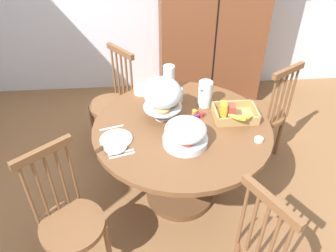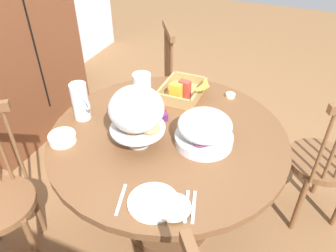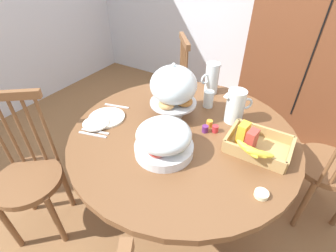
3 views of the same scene
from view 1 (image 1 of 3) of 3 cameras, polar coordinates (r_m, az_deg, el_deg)
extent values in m
plane|color=brown|center=(2.94, 3.97, -10.46)|extent=(10.00, 10.00, 0.00)
cube|color=brown|center=(3.74, 7.47, 17.79)|extent=(1.10, 0.56, 1.90)
cube|color=black|center=(3.45, 8.50, 17.72)|extent=(0.01, 0.01, 1.52)
cylinder|color=brown|center=(2.38, 2.40, -0.27)|extent=(1.28, 1.28, 0.04)
cylinder|color=brown|center=(2.60, 2.21, -6.17)|extent=(0.14, 0.14, 0.63)
cylinder|color=brown|center=(2.85, 2.04, -11.39)|extent=(0.56, 0.56, 0.06)
cylinder|color=brown|center=(3.11, 15.88, 2.06)|extent=(0.40, 0.40, 0.04)
cylinder|color=brown|center=(3.40, 14.99, 0.84)|extent=(0.04, 0.04, 0.45)
cylinder|color=brown|center=(3.22, 11.75, -0.91)|extent=(0.04, 0.04, 0.45)
cylinder|color=brown|center=(3.28, 18.64, -1.48)|extent=(0.04, 0.04, 0.45)
cylinder|color=brown|center=(3.09, 15.49, -3.45)|extent=(0.04, 0.04, 0.45)
cylinder|color=brown|center=(3.02, 20.64, 5.27)|extent=(0.02, 0.02, 0.48)
cylinder|color=brown|center=(2.97, 19.85, 4.88)|extent=(0.02, 0.02, 0.48)
cylinder|color=brown|center=(2.91, 19.04, 4.47)|extent=(0.02, 0.02, 0.48)
cylinder|color=brown|center=(2.86, 18.19, 4.04)|extent=(0.02, 0.02, 0.48)
cylinder|color=brown|center=(2.81, 17.32, 3.60)|extent=(0.02, 0.02, 0.48)
cube|color=brown|center=(2.79, 20.09, 8.96)|extent=(0.32, 0.22, 0.05)
cylinder|color=brown|center=(3.15, -9.83, 3.44)|extent=(0.40, 0.40, 0.04)
cylinder|color=brown|center=(3.32, -12.78, 0.24)|extent=(0.04, 0.04, 0.45)
cylinder|color=brown|center=(3.12, -10.06, -2.02)|extent=(0.04, 0.04, 0.45)
cylinder|color=brown|center=(3.43, -8.86, 2.13)|extent=(0.04, 0.04, 0.45)
cylinder|color=brown|center=(3.24, -5.99, 0.06)|extent=(0.04, 0.04, 0.45)
cylinder|color=brown|center=(3.20, -9.34, 9.12)|extent=(0.02, 0.02, 0.48)
cylinder|color=brown|center=(3.15, -8.60, 8.70)|extent=(0.02, 0.02, 0.48)
cylinder|color=brown|center=(3.10, -7.84, 8.27)|extent=(0.02, 0.02, 0.48)
cylinder|color=brown|center=(3.05, -7.06, 7.82)|extent=(0.02, 0.02, 0.48)
cylinder|color=brown|center=(3.00, -6.25, 7.35)|extent=(0.02, 0.02, 0.48)
cube|color=brown|center=(2.98, -8.26, 12.65)|extent=(0.25, 0.31, 0.05)
cylinder|color=brown|center=(2.20, -16.13, -16.20)|extent=(0.40, 0.40, 0.04)
cylinder|color=brown|center=(2.33, -10.20, -19.98)|extent=(0.04, 0.04, 0.45)
cylinder|color=brown|center=(2.44, -19.89, -18.91)|extent=(0.04, 0.04, 0.45)
cylinder|color=brown|center=(2.48, -14.03, -15.74)|extent=(0.04, 0.04, 0.45)
cylinder|color=brown|center=(2.10, -22.78, -11.22)|extent=(0.02, 0.02, 0.48)
cylinder|color=brown|center=(2.11, -21.07, -10.37)|extent=(0.02, 0.02, 0.48)
cylinder|color=brown|center=(2.12, -19.39, -9.51)|extent=(0.02, 0.02, 0.48)
cylinder|color=brown|center=(2.14, -17.74, -8.67)|extent=(0.02, 0.02, 0.48)
cylinder|color=brown|center=(2.16, -16.12, -7.82)|extent=(0.02, 0.02, 0.48)
cube|color=brown|center=(1.95, -20.92, -4.20)|extent=(0.30, 0.25, 0.05)
cylinder|color=brown|center=(2.13, 17.86, -19.17)|extent=(0.40, 0.40, 0.04)
cylinder|color=brown|center=(2.42, 16.59, -18.34)|extent=(0.04, 0.04, 0.45)
cylinder|color=brown|center=(1.83, 17.52, -18.95)|extent=(0.02, 0.02, 0.48)
cylinder|color=brown|center=(1.85, 15.87, -17.58)|extent=(0.02, 0.02, 0.48)
cylinder|color=brown|center=(1.88, 14.28, -16.23)|extent=(0.02, 0.02, 0.48)
cylinder|color=brown|center=(1.90, 12.76, -14.91)|extent=(0.02, 0.02, 0.48)
cube|color=brown|center=(1.65, 17.38, -12.27)|extent=(0.20, 0.33, 0.05)
cylinder|color=silver|center=(2.44, -0.92, 1.66)|extent=(0.12, 0.12, 0.02)
cylinder|color=silver|center=(2.42, -0.93, 2.37)|extent=(0.03, 0.03, 0.09)
cylinder|color=silver|center=(2.39, -0.94, 3.38)|extent=(0.28, 0.28, 0.01)
torus|color=#B27033|center=(2.39, 0.77, 4.03)|extent=(0.10, 0.10, 0.03)
torus|color=#D19347|center=(2.44, -1.30, 4.71)|extent=(0.10, 0.10, 0.03)
torus|color=#935628|center=(2.38, -1.82, 3.91)|extent=(0.10, 0.10, 0.03)
torus|color=tan|center=(2.32, -0.87, 2.89)|extent=(0.10, 0.10, 0.03)
ellipsoid|color=silver|center=(2.33, -0.97, 5.76)|extent=(0.27, 0.27, 0.22)
sphere|color=silver|center=(2.27, -1.00, 8.35)|extent=(0.02, 0.02, 0.02)
cylinder|color=silver|center=(2.20, 2.98, -2.48)|extent=(0.30, 0.30, 0.05)
ellipsoid|color=beige|center=(2.19, 4.74, -1.52)|extent=(0.09, 0.09, 0.03)
ellipsoid|color=#8CBF59|center=(2.23, 2.77, -0.64)|extent=(0.09, 0.09, 0.03)
ellipsoid|color=#6B2D4C|center=(2.17, 1.25, -1.85)|extent=(0.09, 0.09, 0.03)
ellipsoid|color=#CC3D33|center=(2.12, 3.34, -2.85)|extent=(0.09, 0.09, 0.03)
ellipsoid|color=silver|center=(2.14, 3.06, -0.61)|extent=(0.28, 0.28, 0.13)
cylinder|color=silver|center=(2.55, 6.42, 5.54)|extent=(0.11, 0.11, 0.20)
cylinder|color=orange|center=(2.56, 6.38, 4.96)|extent=(0.09, 0.09, 0.14)
cone|color=silver|center=(2.46, 5.66, 6.68)|extent=(0.05, 0.05, 0.03)
torus|color=silver|center=(2.59, 7.37, 6.31)|extent=(0.06, 0.06, 0.07)
cylinder|color=silver|center=(2.73, 0.16, 8.26)|extent=(0.09, 0.09, 0.22)
cylinder|color=white|center=(2.74, 0.16, 7.66)|extent=(0.08, 0.08, 0.15)
cone|color=silver|center=(2.73, 0.57, 10.47)|extent=(0.05, 0.05, 0.03)
torus|color=silver|center=(2.67, -0.29, 7.86)|extent=(0.04, 0.07, 0.07)
cube|color=tan|center=(2.50, 11.43, 1.67)|extent=(0.30, 0.22, 0.01)
cube|color=tan|center=(2.40, 12.14, 0.72)|extent=(0.30, 0.02, 0.07)
cube|color=tan|center=(2.57, 10.93, 3.61)|extent=(0.30, 0.02, 0.07)
cube|color=tan|center=(2.45, 8.12, 2.08)|extent=(0.02, 0.22, 0.07)
cube|color=tan|center=(2.52, 14.80, 2.34)|extent=(0.02, 0.22, 0.07)
cube|color=gold|center=(2.45, 9.49, 2.88)|extent=(0.05, 0.08, 0.11)
cube|color=#B23D33|center=(2.43, 10.92, 2.42)|extent=(0.05, 0.08, 0.11)
ellipsoid|color=yellow|center=(2.33, 11.80, 1.44)|extent=(0.14, 0.08, 0.05)
ellipsoid|color=yellow|center=(2.34, 12.50, 1.47)|extent=(0.13, 0.03, 0.05)
ellipsoid|color=yellow|center=(2.35, 13.21, 1.50)|extent=(0.14, 0.08, 0.05)
cylinder|color=white|center=(2.26, -8.94, -2.27)|extent=(0.22, 0.22, 0.01)
cylinder|color=white|center=(2.18, -9.07, -3.53)|extent=(0.15, 0.15, 0.01)
cylinder|color=white|center=(2.74, -4.46, 6.19)|extent=(0.14, 0.14, 0.04)
cylinder|color=silver|center=(2.60, 1.86, 5.33)|extent=(0.06, 0.06, 0.11)
cylinder|color=beige|center=(2.30, 15.38, -2.28)|extent=(0.06, 0.06, 0.02)
cylinder|color=#B7282D|center=(2.45, 5.78, 1.98)|extent=(0.04, 0.04, 0.04)
cylinder|color=orange|center=(2.47, 4.47, 2.33)|extent=(0.04, 0.04, 0.04)
cylinder|color=#5B2366|center=(2.42, 4.67, 1.51)|extent=(0.04, 0.04, 0.04)
cube|color=silver|center=(2.16, -8.10, -4.54)|extent=(0.17, 0.06, 0.01)
cube|color=silver|center=(2.13, -7.91, -5.05)|extent=(0.17, 0.06, 0.01)
cube|color=silver|center=(2.37, -9.69, -0.31)|extent=(0.17, 0.06, 0.01)
camera|label=2|loc=(1.72, -43.57, 16.65)|focal=35.29mm
camera|label=3|loc=(1.30, 31.36, 5.85)|focal=26.05mm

